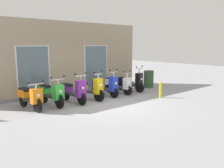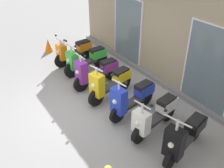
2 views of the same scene
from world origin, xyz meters
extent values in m
plane|color=#939399|center=(0.00, 0.00, 0.00)|extent=(40.00, 40.00, 0.00)
cube|color=gray|center=(0.00, 2.96, 1.72)|extent=(8.93, 0.30, 3.43)
cube|color=slate|center=(0.00, 2.71, 0.06)|extent=(8.93, 0.20, 0.12)
cube|color=silver|center=(-1.70, 2.79, 1.15)|extent=(1.50, 0.04, 2.30)
cube|color=slate|center=(-1.70, 2.76, 1.15)|extent=(1.38, 0.02, 2.22)
cube|color=silver|center=(1.70, 2.79, 1.15)|extent=(1.50, 0.04, 2.30)
cube|color=slate|center=(1.70, 2.76, 1.15)|extent=(1.38, 0.02, 2.22)
cylinder|color=black|center=(-2.55, 0.58, 0.25)|extent=(0.13, 0.51, 0.51)
cylinder|color=black|center=(-2.66, 1.64, 0.25)|extent=(0.13, 0.51, 0.51)
cube|color=#2D2D30|center=(-2.61, 1.11, 0.35)|extent=(0.32, 0.68, 0.09)
cube|color=orange|center=(-2.56, 0.62, 0.58)|extent=(0.40, 0.28, 0.52)
sphere|color=#F2EFCC|center=(-2.55, 0.49, 0.62)|extent=(0.12, 0.12, 0.12)
cube|color=orange|center=(-2.65, 1.54, 0.55)|extent=(0.35, 0.55, 0.28)
cube|color=black|center=(-2.64, 1.50, 0.69)|extent=(0.30, 0.50, 0.11)
cylinder|color=silver|center=(-2.56, 0.62, 0.91)|extent=(0.06, 0.06, 0.19)
cylinder|color=silver|center=(-2.56, 0.62, 0.99)|extent=(0.56, 0.09, 0.04)
sphere|color=black|center=(-2.28, 0.65, 1.09)|extent=(0.07, 0.07, 0.07)
sphere|color=black|center=(-2.84, 0.59, 1.09)|extent=(0.07, 0.07, 0.07)
cylinder|color=black|center=(-1.71, 0.57, 0.26)|extent=(0.13, 0.54, 0.53)
cylinder|color=black|center=(-1.80, 1.72, 0.26)|extent=(0.13, 0.54, 0.53)
cube|color=#2D2D30|center=(-1.76, 1.14, 0.36)|extent=(0.31, 0.73, 0.09)
cube|color=green|center=(-1.72, 0.61, 0.60)|extent=(0.40, 0.27, 0.55)
sphere|color=#F2EFCC|center=(-1.71, 0.48, 0.64)|extent=(0.12, 0.12, 0.12)
cube|color=green|center=(-1.79, 1.62, 0.56)|extent=(0.34, 0.54, 0.28)
cube|color=black|center=(-1.79, 1.58, 0.70)|extent=(0.30, 0.50, 0.11)
cylinder|color=silver|center=(-1.72, 0.61, 0.98)|extent=(0.06, 0.06, 0.24)
cylinder|color=silver|center=(-1.72, 0.61, 1.07)|extent=(0.54, 0.08, 0.04)
sphere|color=black|center=(-1.44, 0.63, 1.17)|extent=(0.07, 0.07, 0.07)
sphere|color=black|center=(-1.99, 0.59, 1.17)|extent=(0.07, 0.07, 0.07)
cylinder|color=black|center=(-0.81, 0.43, 0.24)|extent=(0.13, 0.49, 0.49)
cylinder|color=black|center=(-0.87, 1.57, 0.24)|extent=(0.13, 0.49, 0.49)
cube|color=#2D2D30|center=(-0.84, 1.00, 0.34)|extent=(0.30, 0.72, 0.09)
cube|color=purple|center=(-0.82, 0.47, 0.64)|extent=(0.39, 0.26, 0.67)
sphere|color=#F2EFCC|center=(-0.81, 0.34, 0.68)|extent=(0.12, 0.12, 0.12)
cube|color=purple|center=(-0.87, 1.47, 0.53)|extent=(0.33, 0.53, 0.28)
cube|color=black|center=(-0.86, 1.43, 0.67)|extent=(0.28, 0.49, 0.11)
cylinder|color=silver|center=(-0.82, 0.47, 1.05)|extent=(0.06, 0.06, 0.21)
cylinder|color=silver|center=(-0.82, 0.47, 1.14)|extent=(0.51, 0.06, 0.04)
sphere|color=black|center=(-0.56, 0.48, 1.24)|extent=(0.07, 0.07, 0.07)
sphere|color=black|center=(-1.07, 0.45, 1.24)|extent=(0.07, 0.07, 0.07)
cylinder|color=black|center=(0.06, 0.43, 0.26)|extent=(0.21, 0.52, 0.51)
cylinder|color=black|center=(-0.18, 1.54, 0.26)|extent=(0.21, 0.52, 0.51)
cube|color=#2D2D30|center=(-0.06, 0.99, 0.36)|extent=(0.40, 0.74, 0.09)
cube|color=yellow|center=(0.05, 0.47, 0.63)|extent=(0.42, 0.31, 0.64)
sphere|color=#F2EFCC|center=(0.08, 0.35, 0.67)|extent=(0.12, 0.12, 0.12)
cube|color=yellow|center=(-0.15, 1.44, 0.54)|extent=(0.40, 0.57, 0.28)
cube|color=black|center=(-0.15, 1.40, 0.68)|extent=(0.35, 0.52, 0.11)
cylinder|color=silver|center=(0.05, 0.47, 1.04)|extent=(0.06, 0.06, 0.22)
cylinder|color=silver|center=(0.05, 0.47, 1.14)|extent=(0.48, 0.13, 0.04)
sphere|color=black|center=(0.28, 0.52, 1.24)|extent=(0.07, 0.07, 0.07)
sphere|color=black|center=(-0.19, 0.42, 1.24)|extent=(0.07, 0.07, 0.07)
cylinder|color=black|center=(0.96, 0.51, 0.23)|extent=(0.17, 0.47, 0.46)
cylinder|color=black|center=(0.79, 1.59, 0.23)|extent=(0.17, 0.47, 0.46)
cube|color=#2D2D30|center=(0.87, 1.05, 0.33)|extent=(0.37, 0.71, 0.09)
cube|color=#1E38C6|center=(0.96, 0.54, 0.62)|extent=(0.41, 0.30, 0.67)
sphere|color=#F2EFCC|center=(0.98, 0.42, 0.66)|extent=(0.12, 0.12, 0.12)
cube|color=#1E38C6|center=(0.80, 1.49, 0.54)|extent=(0.38, 0.56, 0.28)
cube|color=black|center=(0.81, 1.45, 0.68)|extent=(0.33, 0.52, 0.11)
cylinder|color=silver|center=(0.96, 0.54, 1.05)|extent=(0.06, 0.06, 0.23)
cylinder|color=silver|center=(0.96, 0.54, 1.14)|extent=(0.47, 0.11, 0.04)
sphere|color=black|center=(1.19, 0.58, 1.24)|extent=(0.07, 0.07, 0.07)
sphere|color=black|center=(0.72, 0.51, 1.24)|extent=(0.07, 0.07, 0.07)
cylinder|color=black|center=(1.82, 0.51, 0.23)|extent=(0.19, 0.46, 0.45)
cylinder|color=black|center=(1.61, 1.61, 0.23)|extent=(0.19, 0.46, 0.45)
cube|color=#2D2D30|center=(1.72, 1.06, 0.33)|extent=(0.38, 0.73, 0.09)
cube|color=white|center=(1.81, 0.55, 0.55)|extent=(0.42, 0.31, 0.53)
sphere|color=#F2EFCC|center=(1.83, 0.42, 0.59)|extent=(0.12, 0.12, 0.12)
cube|color=white|center=(1.63, 1.51, 0.54)|extent=(0.39, 0.57, 0.28)
cube|color=black|center=(1.64, 1.47, 0.68)|extent=(0.34, 0.52, 0.11)
cylinder|color=silver|center=(1.81, 0.55, 0.92)|extent=(0.06, 0.06, 0.25)
cylinder|color=silver|center=(1.81, 0.55, 1.02)|extent=(0.45, 0.12, 0.04)
sphere|color=black|center=(2.03, 0.59, 1.12)|extent=(0.07, 0.07, 0.07)
sphere|color=black|center=(1.59, 0.51, 1.12)|extent=(0.07, 0.07, 0.07)
cylinder|color=black|center=(2.73, 0.59, 0.23)|extent=(0.21, 0.47, 0.46)
cylinder|color=black|center=(2.47, 1.64, 0.23)|extent=(0.21, 0.47, 0.46)
cube|color=#2D2D30|center=(2.60, 1.12, 0.33)|extent=(0.41, 0.71, 0.09)
cube|color=black|center=(2.72, 0.63, 0.62)|extent=(0.43, 0.32, 0.67)
sphere|color=#F2EFCC|center=(2.75, 0.50, 0.66)|extent=(0.12, 0.12, 0.12)
cube|color=black|center=(2.49, 1.55, 0.49)|extent=(0.42, 0.58, 0.28)
cube|color=black|center=(2.50, 1.51, 0.63)|extent=(0.37, 0.53, 0.11)
cylinder|color=silver|center=(2.72, 0.63, 1.07)|extent=(0.06, 0.06, 0.26)
cylinder|color=silver|center=(2.72, 0.63, 1.18)|extent=(0.55, 0.17, 0.04)
sphere|color=black|center=(2.99, 0.70, 1.28)|extent=(0.07, 0.07, 0.07)
sphere|color=black|center=(2.44, 0.56, 1.28)|extent=(0.07, 0.07, 0.07)
cone|color=orange|center=(-4.07, 0.70, 0.26)|extent=(0.32, 0.32, 0.52)
camera|label=1|loc=(-5.84, -7.12, 2.35)|focal=37.75mm
camera|label=2|loc=(5.04, -2.39, 4.20)|focal=40.72mm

